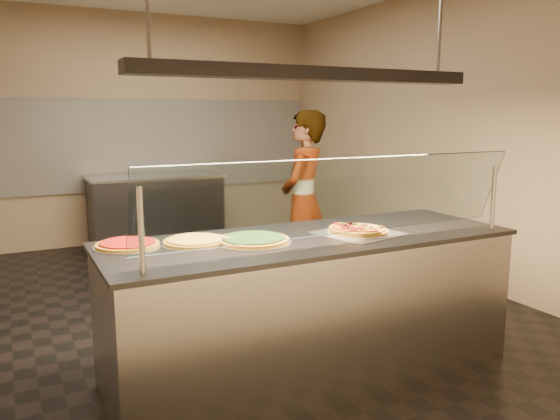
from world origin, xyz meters
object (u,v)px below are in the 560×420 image
pizza_cheese (195,241)px  pizza_spatula (234,238)px  perforated_tray (358,233)px  pizza_tomato (127,244)px  serving_counter (311,305)px  pizza_spinach (253,240)px  prep_table (156,211)px  heat_lamp_housing (313,74)px  sneeze_guard (341,198)px  worker (303,202)px  half_pizza_sausage (370,228)px  half_pizza_pepperoni (346,230)px

pizza_cheese → pizza_spatula: pizza_spatula is taller
perforated_tray → pizza_tomato: (-1.43, 0.32, 0.01)m
serving_counter → pizza_spinach: bearing=178.5°
serving_counter → pizza_tomato: size_ratio=6.71×
prep_table → heat_lamp_housing: heat_lamp_housing is taller
sneeze_guard → pizza_spatula: sneeze_guard is taller
prep_table → worker: (0.82, -2.43, 0.41)m
pizza_spinach → worker: worker is taller
sneeze_guard → pizza_spinach: size_ratio=5.18×
pizza_spinach → heat_lamp_housing: bearing=-1.5°
serving_counter → sneeze_guard: 0.83m
pizza_tomato → worker: bearing=33.7°
half_pizza_sausage → serving_counter: bearing=169.0°
prep_table → pizza_cheese: bearing=-100.5°
serving_counter → prep_table: size_ratio=1.62×
half_pizza_sausage → pizza_spinach: (-0.81, 0.09, -0.01)m
worker → heat_lamp_housing: 2.02m
perforated_tray → pizza_spinach: pizza_spinach is taller
pizza_cheese → pizza_tomato: size_ratio=1.03×
half_pizza_pepperoni → pizza_cheese: half_pizza_pepperoni is taller
pizza_cheese → half_pizza_sausage: bearing=-11.5°
pizza_spatula → worker: size_ratio=0.13×
pizza_spatula → prep_table: pizza_spatula is taller
half_pizza_pepperoni → prep_table: size_ratio=0.25×
half_pizza_sausage → worker: 1.64m
half_pizza_sausage → pizza_spinach: bearing=173.7°
pizza_spatula → worker: worker is taller
sneeze_guard → prep_table: size_ratio=1.47×
pizza_spinach → prep_table: bearing=84.6°
pizza_cheese → pizza_spatula: bearing=-23.5°
sneeze_guard → pizza_tomato: bearing=152.2°
serving_counter → pizza_spinach: (-0.40, 0.01, 0.48)m
half_pizza_pepperoni → pizza_cheese: size_ratio=1.02×
pizza_tomato → pizza_spinach: bearing=-18.2°
sneeze_guard → pizza_cheese: bearing=145.9°
half_pizza_sausage → pizza_tomato: 1.55m
pizza_spatula → pizza_tomato: bearing=162.7°
perforated_tray → prep_table: (-0.34, 4.02, -0.47)m
pizza_spinach → pizza_tomato: (-0.71, 0.23, -0.00)m
serving_counter → half_pizza_sausage: (0.40, -0.08, 0.49)m
sneeze_guard → half_pizza_pepperoni: size_ratio=5.80×
pizza_spinach → pizza_tomato: size_ratio=1.18×
pizza_tomato → pizza_spatula: bearing=-17.3°
perforated_tray → pizza_spatula: (-0.83, 0.13, 0.02)m
worker → half_pizza_sausage: bearing=32.8°
sneeze_guard → perforated_tray: size_ratio=4.36×
serving_counter → sneeze_guard: sneeze_guard is taller
half_pizza_pepperoni → pizza_cheese: bearing=166.5°
perforated_tray → prep_table: perforated_tray is taller
half_pizza_pepperoni → half_pizza_sausage: bearing=-0.5°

